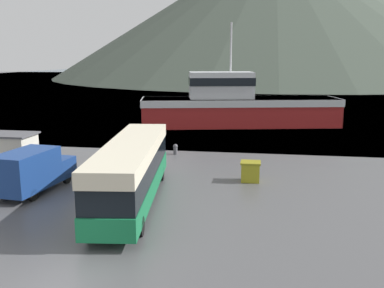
{
  "coord_description": "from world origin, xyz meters",
  "views": [
    {
      "loc": [
        6.49,
        -12.78,
        7.81
      ],
      "look_at": [
        2.0,
        15.3,
        2.0
      ],
      "focal_mm": 40.0,
      "sensor_mm": 36.0,
      "label": 1
    }
  ],
  "objects_px": {
    "delivery_van": "(33,170)",
    "storage_bin": "(250,171)",
    "fishing_boat": "(236,105)",
    "dock_kiosk": "(11,150)",
    "small_boat": "(204,119)",
    "tour_bus": "(132,169)"
  },
  "relations": [
    {
      "from": "delivery_van",
      "to": "storage_bin",
      "type": "bearing_deg",
      "value": 24.97
    },
    {
      "from": "fishing_boat",
      "to": "dock_kiosk",
      "type": "bearing_deg",
      "value": -46.4
    },
    {
      "from": "small_boat",
      "to": "delivery_van",
      "type": "bearing_deg",
      "value": -133.27
    },
    {
      "from": "fishing_boat",
      "to": "dock_kiosk",
      "type": "distance_m",
      "value": 26.27
    },
    {
      "from": "fishing_boat",
      "to": "storage_bin",
      "type": "relative_size",
      "value": 17.96
    },
    {
      "from": "delivery_van",
      "to": "storage_bin",
      "type": "xyz_separation_m",
      "value": [
        12.54,
        4.21,
        -0.68
      ]
    },
    {
      "from": "tour_bus",
      "to": "small_boat",
      "type": "bearing_deg",
      "value": 82.77
    },
    {
      "from": "dock_kiosk",
      "to": "small_boat",
      "type": "bearing_deg",
      "value": 63.92
    },
    {
      "from": "delivery_van",
      "to": "dock_kiosk",
      "type": "bearing_deg",
      "value": 137.76
    },
    {
      "from": "tour_bus",
      "to": "storage_bin",
      "type": "relative_size",
      "value": 9.87
    },
    {
      "from": "fishing_boat",
      "to": "tour_bus",
      "type": "bearing_deg",
      "value": -20.23
    },
    {
      "from": "dock_kiosk",
      "to": "small_boat",
      "type": "relative_size",
      "value": 0.55
    },
    {
      "from": "tour_bus",
      "to": "fishing_boat",
      "type": "relative_size",
      "value": 0.55
    },
    {
      "from": "tour_bus",
      "to": "dock_kiosk",
      "type": "height_order",
      "value": "tour_bus"
    },
    {
      "from": "fishing_boat",
      "to": "storage_bin",
      "type": "distance_m",
      "value": 22.72
    },
    {
      "from": "tour_bus",
      "to": "dock_kiosk",
      "type": "bearing_deg",
      "value": 143.92
    },
    {
      "from": "delivery_van",
      "to": "fishing_boat",
      "type": "xyz_separation_m",
      "value": [
        10.34,
        26.76,
        1.03
      ]
    },
    {
      "from": "dock_kiosk",
      "to": "small_boat",
      "type": "height_order",
      "value": "dock_kiosk"
    },
    {
      "from": "delivery_van",
      "to": "dock_kiosk",
      "type": "height_order",
      "value": "delivery_van"
    },
    {
      "from": "tour_bus",
      "to": "delivery_van",
      "type": "distance_m",
      "value": 6.41
    },
    {
      "from": "fishing_boat",
      "to": "storage_bin",
      "type": "xyz_separation_m",
      "value": [
        2.2,
        -22.55,
        -1.71
      ]
    },
    {
      "from": "delivery_van",
      "to": "fishing_boat",
      "type": "distance_m",
      "value": 28.71
    }
  ]
}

